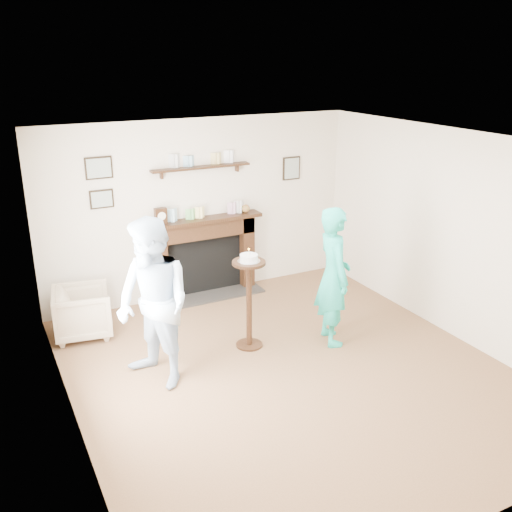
# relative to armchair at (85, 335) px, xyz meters

# --- Properties ---
(ground) EXTENTS (5.00, 5.00, 0.00)m
(ground) POSITION_rel_armchair_xyz_m (1.82, -1.90, 0.00)
(ground) COLOR brown
(ground) RESTS_ON ground
(room_shell) EXTENTS (4.54, 5.02, 2.52)m
(room_shell) POSITION_rel_armchair_xyz_m (1.82, -1.20, 1.62)
(room_shell) COLOR beige
(room_shell) RESTS_ON ground
(armchair) EXTENTS (0.77, 0.76, 0.62)m
(armchair) POSITION_rel_armchair_xyz_m (0.00, 0.00, 0.00)
(armchair) COLOR #C3B191
(armchair) RESTS_ON ground
(man) EXTENTS (0.95, 1.06, 1.80)m
(man) POSITION_rel_armchair_xyz_m (0.48, -1.44, 0.00)
(man) COLOR silver
(man) RESTS_ON ground
(woman) EXTENTS (0.54, 0.69, 1.67)m
(woman) POSITION_rel_armchair_xyz_m (2.64, -1.50, 0.00)
(woman) COLOR teal
(woman) RESTS_ON ground
(pedestal_table) EXTENTS (0.39, 0.39, 1.23)m
(pedestal_table) POSITION_rel_armchair_xyz_m (1.70, -1.18, 0.76)
(pedestal_table) COLOR black
(pedestal_table) RESTS_ON ground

